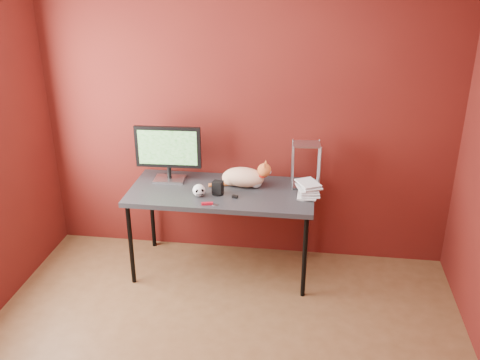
# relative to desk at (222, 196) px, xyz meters

# --- Properties ---
(room) EXTENTS (3.52, 3.52, 2.61)m
(room) POSITION_rel_desk_xyz_m (0.15, -1.37, 0.75)
(room) COLOR #56371D
(room) RESTS_ON ground
(desk) EXTENTS (1.50, 0.70, 0.75)m
(desk) POSITION_rel_desk_xyz_m (0.00, 0.00, 0.00)
(desk) COLOR black
(desk) RESTS_ON ground
(monitor) EXTENTS (0.55, 0.19, 0.48)m
(monitor) POSITION_rel_desk_xyz_m (-0.47, 0.14, 0.32)
(monitor) COLOR #A5A4A9
(monitor) RESTS_ON desk
(cat) EXTENTS (0.52, 0.22, 0.24)m
(cat) POSITION_rel_desk_xyz_m (0.17, 0.10, 0.13)
(cat) COLOR #C9692A
(cat) RESTS_ON desk
(skull_mug) EXTENTS (0.10, 0.11, 0.10)m
(skull_mug) POSITION_rel_desk_xyz_m (-0.16, -0.14, 0.10)
(skull_mug) COLOR silver
(skull_mug) RESTS_ON desk
(speaker) EXTENTS (0.10, 0.10, 0.11)m
(speaker) POSITION_rel_desk_xyz_m (-0.02, -0.08, 0.10)
(speaker) COLOR black
(speaker) RESTS_ON desk
(book_stack) EXTENTS (0.23, 0.25, 1.20)m
(book_stack) POSITION_rel_desk_xyz_m (0.63, -0.01, 0.65)
(book_stack) COLOR beige
(book_stack) RESTS_ON desk
(wire_rack) EXTENTS (0.23, 0.19, 0.37)m
(wire_rack) POSITION_rel_desk_xyz_m (0.67, 0.19, 0.24)
(wire_rack) COLOR #A5A4A9
(wire_rack) RESTS_ON desk
(pocket_knife) EXTENTS (0.09, 0.04, 0.02)m
(pocket_knife) POSITION_rel_desk_xyz_m (-0.06, -0.28, 0.06)
(pocket_knife) COLOR maroon
(pocket_knife) RESTS_ON desk
(black_gadget) EXTENTS (0.05, 0.04, 0.02)m
(black_gadget) POSITION_rel_desk_xyz_m (0.13, -0.13, 0.06)
(black_gadget) COLOR black
(black_gadget) RESTS_ON desk
(washer) EXTENTS (0.04, 0.04, 0.00)m
(washer) POSITION_rel_desk_xyz_m (-0.00, -0.28, 0.05)
(washer) COLOR #A5A4A9
(washer) RESTS_ON desk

